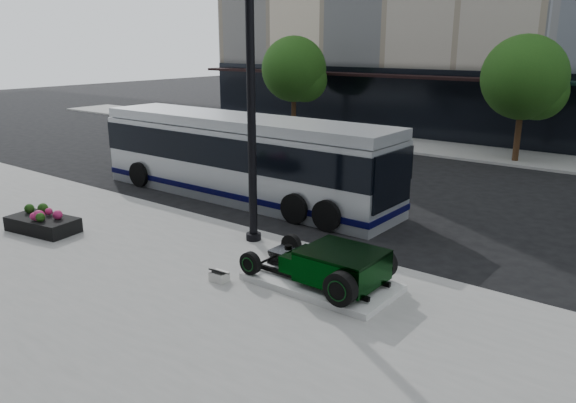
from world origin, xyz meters
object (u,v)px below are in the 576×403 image
Objects in this scene: lamppost at (251,114)px; flower_planter at (43,223)px; transit_bus at (242,157)px; hot_rod at (334,265)px.

lamppost is 7.04m from flower_planter.
lamppost is at bearing -44.23° from transit_bus.
hot_rod is 0.27× the size of transit_bus.
lamppost is 0.63× the size of transit_bus.
lamppost is at bearing 159.10° from hot_rod.
transit_bus is (-7.14, 4.85, 0.79)m from hot_rod.
transit_bus is at bearing 145.84° from hot_rod.
transit_bus is at bearing 135.77° from lamppost.
flower_planter is (-8.90, -1.85, -0.33)m from hot_rod.
hot_rod is at bearing -20.90° from lamppost.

